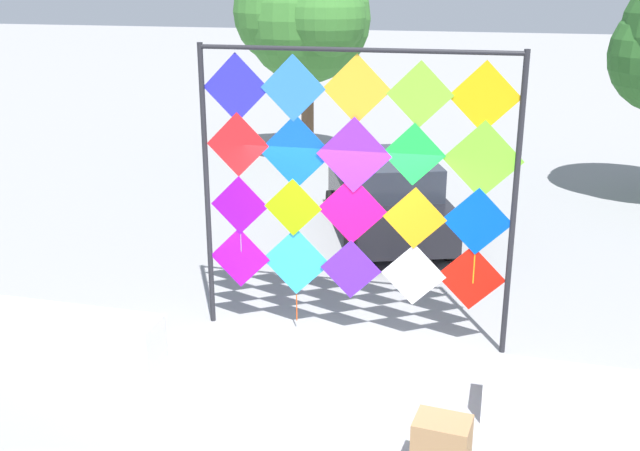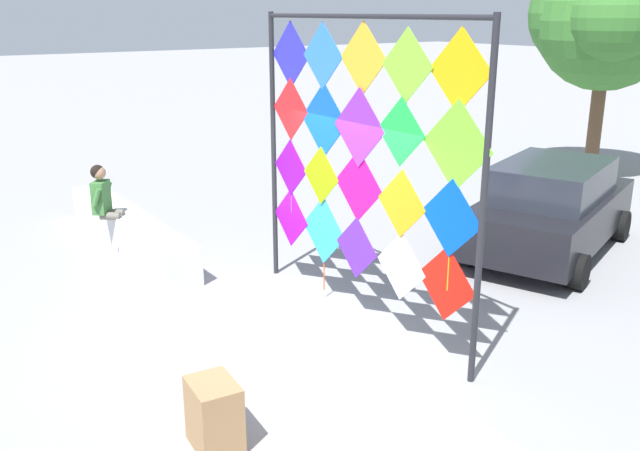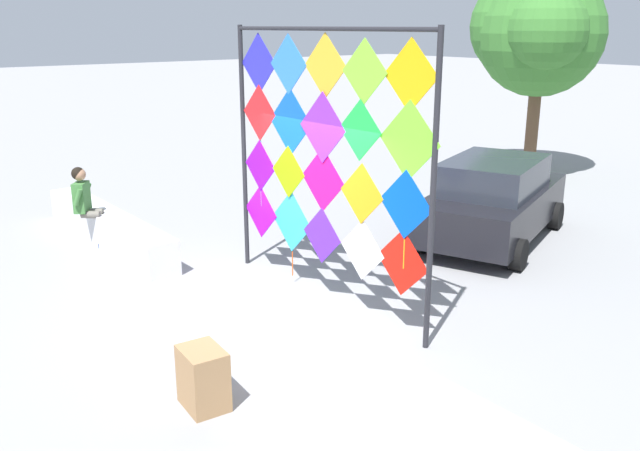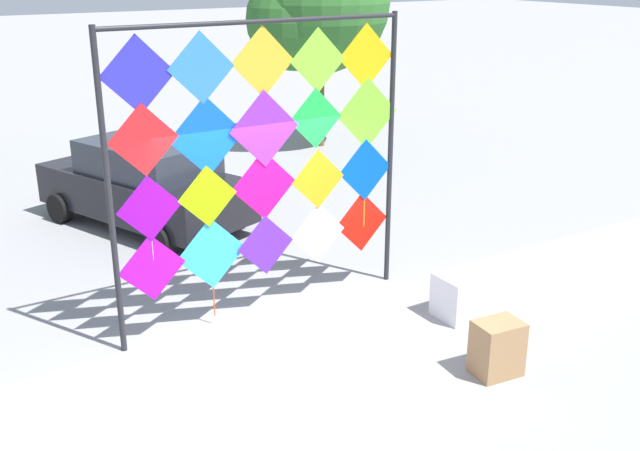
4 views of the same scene
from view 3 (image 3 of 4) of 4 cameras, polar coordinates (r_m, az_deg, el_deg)
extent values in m
plane|color=gray|center=(9.26, -5.24, -7.36)|extent=(120.00, 120.00, 0.00)
cube|color=silver|center=(12.56, -17.51, -0.16)|extent=(4.57, 0.53, 0.57)
cylinder|color=#232328|center=(10.65, -6.46, 6.38)|extent=(0.07, 0.07, 3.75)
cylinder|color=#232328|center=(7.75, 9.52, 2.38)|extent=(0.07, 0.07, 3.75)
cylinder|color=#232328|center=(8.91, 0.30, 16.32)|extent=(3.89, 0.13, 0.06)
cube|color=#A50ECD|center=(10.51, -5.02, 1.18)|extent=(0.83, 0.03, 0.83)
cube|color=#2FB4E6|center=(9.91, -2.43, 0.34)|extent=(0.93, 0.03, 0.93)
cylinder|color=#E54E16|center=(10.12, -2.34, -3.23)|extent=(0.02, 0.02, 0.39)
cube|color=#5821CC|center=(9.35, 0.16, -0.86)|extent=(0.80, 0.03, 0.80)
cube|color=white|center=(8.79, 3.59, -2.09)|extent=(0.82, 0.03, 0.82)
cube|color=red|center=(8.31, 6.96, -3.13)|extent=(0.86, 0.03, 0.86)
cube|color=#830AE3|center=(10.32, -5.10, 5.07)|extent=(0.78, 0.03, 0.78)
cylinder|color=#73E516|center=(10.44, -4.98, 2.30)|extent=(0.02, 0.02, 0.25)
cube|color=#8BD509|center=(9.73, -2.70, 4.56)|extent=(0.76, 0.03, 0.76)
cube|color=#F90E7A|center=(9.15, 0.22, 3.89)|extent=(0.89, 0.03, 0.89)
cube|color=orange|center=(8.57, 3.54, 2.69)|extent=(0.79, 0.03, 0.79)
cube|color=blue|center=(8.06, 7.23, 1.76)|extent=(0.85, 0.03, 0.85)
cylinder|color=gold|center=(8.24, 7.12, -2.38)|extent=(0.02, 0.02, 0.38)
cube|color=red|center=(10.19, -5.15, 9.47)|extent=(0.83, 0.03, 0.83)
cylinder|color=#16E5E0|center=(10.30, -5.02, 5.93)|extent=(0.02, 0.02, 0.45)
cube|color=blue|center=(9.59, -2.54, 8.74)|extent=(0.96, 0.03, 0.96)
cube|color=#8228F4|center=(8.99, 0.21, 8.28)|extent=(0.95, 0.03, 0.95)
cube|color=#1DE643|center=(8.44, 3.40, 8.04)|extent=(0.77, 0.03, 0.77)
cube|color=#75ED2E|center=(7.89, 7.55, 7.11)|extent=(0.95, 0.03, 0.95)
cube|color=#2A29CD|center=(10.14, -5.21, 13.49)|extent=(0.87, 0.03, 0.87)
cylinder|color=yellow|center=(10.19, -5.08, 10.31)|extent=(0.02, 0.02, 0.27)
cube|color=#2D78E3|center=(9.53, -2.70, 13.47)|extent=(0.82, 0.03, 0.82)
cube|color=gold|center=(8.92, 0.43, 13.35)|extent=(0.84, 0.03, 0.84)
cylinder|color=blue|center=(8.98, 0.47, 9.35)|extent=(0.02, 0.02, 0.41)
cube|color=#82F133|center=(8.34, 3.77, 12.86)|extent=(0.79, 0.03, 0.79)
cylinder|color=#8F16E5|center=(8.40, 3.75, 9.31)|extent=(0.02, 0.02, 0.25)
cube|color=#E5AD0C|center=(7.83, 7.66, 12.47)|extent=(0.84, 0.03, 0.84)
cylinder|color=#666056|center=(12.32, -18.02, -0.54)|extent=(0.11, 0.11, 0.57)
cylinder|color=#666056|center=(12.28, -18.84, 0.88)|extent=(0.30, 0.33, 0.13)
cube|color=navy|center=(12.37, -17.65, -1.62)|extent=(0.23, 0.25, 0.09)
cylinder|color=#666056|center=(12.47, -17.77, -0.31)|extent=(0.11, 0.11, 0.57)
cylinder|color=#666056|center=(12.44, -18.58, 1.09)|extent=(0.30, 0.33, 0.13)
cube|color=navy|center=(12.52, -17.41, -1.38)|extent=(0.23, 0.25, 0.09)
cube|color=#3D7538|center=(12.35, -19.53, 2.28)|extent=(0.40, 0.38, 0.52)
sphere|color=#A37556|center=(12.26, -19.71, 4.09)|extent=(0.22, 0.22, 0.22)
sphere|color=black|center=(12.26, -19.80, 4.16)|extent=(0.22, 0.22, 0.22)
cylinder|color=#3D7538|center=(12.13, -19.82, 2.25)|extent=(0.17, 0.19, 0.31)
cylinder|color=#3D7538|center=(12.53, -19.12, 2.76)|extent=(0.17, 0.19, 0.31)
cube|color=black|center=(12.45, 14.44, 1.46)|extent=(2.94, 4.22, 0.69)
cube|color=#282D38|center=(12.18, 14.46, 4.15)|extent=(2.15, 2.56, 0.56)
cylinder|color=black|center=(14.00, 12.66, 1.77)|extent=(0.38, 0.56, 0.52)
cylinder|color=black|center=(13.60, 19.31, 0.80)|extent=(0.38, 0.56, 0.52)
cylinder|color=black|center=(11.61, 8.49, -1.07)|extent=(0.38, 0.56, 0.52)
cylinder|color=black|center=(11.12, 16.43, -2.38)|extent=(0.38, 0.56, 0.52)
cube|color=#9E754C|center=(7.09, -9.86, -12.61)|extent=(0.55, 0.44, 0.64)
cylinder|color=brown|center=(18.30, 17.54, 8.20)|extent=(0.32, 0.32, 2.62)
sphere|color=#38752D|center=(18.14, 18.17, 15.21)|extent=(3.11, 3.11, 3.11)
sphere|color=#38752D|center=(18.36, 16.73, 15.83)|extent=(2.60, 2.60, 2.60)
sphere|color=#38752D|center=(17.19, 18.63, 15.37)|extent=(1.92, 1.92, 1.92)
sphere|color=#38752D|center=(17.86, 18.00, 15.04)|extent=(2.44, 2.44, 2.44)
camera|label=1|loc=(6.09, -73.52, 12.32)|focal=42.17mm
camera|label=2|loc=(0.79, 9.12, 17.25)|focal=38.85mm
camera|label=4|loc=(11.24, -52.44, 13.63)|focal=41.74mm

